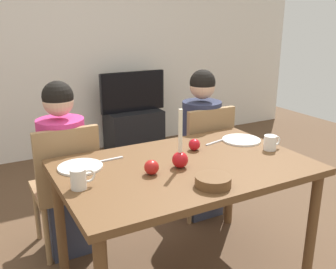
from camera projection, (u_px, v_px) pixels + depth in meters
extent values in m
cube|color=silver|center=(64.00, 40.00, 4.14)|extent=(6.40, 0.10, 2.60)
cube|color=brown|center=(185.00, 167.00, 2.13)|extent=(1.40, 0.90, 0.04)
cylinder|color=brown|center=(312.00, 229.00, 2.21)|extent=(0.06, 0.06, 0.71)
cylinder|color=brown|center=(60.00, 223.00, 2.28)|extent=(0.06, 0.06, 0.71)
cylinder|color=brown|center=(230.00, 180.00, 2.86)|extent=(0.06, 0.06, 0.71)
cube|color=#99754C|center=(64.00, 189.00, 2.56)|extent=(0.40, 0.40, 0.04)
cube|color=#99754C|center=(68.00, 164.00, 2.33)|extent=(0.40, 0.04, 0.45)
cylinder|color=#99754C|center=(84.00, 202.00, 2.84)|extent=(0.04, 0.04, 0.41)
cylinder|color=#99754C|center=(37.00, 213.00, 2.69)|extent=(0.04, 0.04, 0.41)
cylinder|color=#99754C|center=(98.00, 223.00, 2.56)|extent=(0.04, 0.04, 0.41)
cylinder|color=#99754C|center=(47.00, 236.00, 2.40)|extent=(0.04, 0.04, 0.41)
cube|color=#99754C|center=(197.00, 161.00, 3.04)|extent=(0.40, 0.40, 0.04)
cube|color=#99754C|center=(211.00, 138.00, 2.82)|extent=(0.40, 0.04, 0.45)
cylinder|color=#99754C|center=(202.00, 175.00, 3.33)|extent=(0.04, 0.04, 0.41)
cylinder|color=#99754C|center=(168.00, 183.00, 3.18)|extent=(0.04, 0.04, 0.41)
cylinder|color=#99754C|center=(225.00, 190.00, 3.05)|extent=(0.04, 0.04, 0.41)
cylinder|color=#99754C|center=(190.00, 199.00, 2.89)|extent=(0.04, 0.04, 0.41)
cube|color=#33384C|center=(69.00, 219.00, 2.58)|extent=(0.28, 0.28, 0.45)
cylinder|color=#D1337A|center=(63.00, 155.00, 2.44)|extent=(0.30, 0.30, 0.48)
sphere|color=tan|center=(58.00, 101.00, 2.33)|extent=(0.19, 0.19, 0.19)
sphere|color=black|center=(58.00, 96.00, 2.32)|extent=(0.19, 0.19, 0.19)
cube|color=#33384C|center=(200.00, 186.00, 3.06)|extent=(0.28, 0.28, 0.45)
cylinder|color=#282D47|center=(201.00, 132.00, 2.92)|extent=(0.30, 0.30, 0.48)
sphere|color=tan|center=(202.00, 86.00, 2.82)|extent=(0.19, 0.19, 0.19)
sphere|color=black|center=(203.00, 82.00, 2.81)|extent=(0.19, 0.19, 0.19)
cube|color=black|center=(134.00, 130.00, 4.52)|extent=(0.64, 0.40, 0.48)
cube|color=black|center=(133.00, 92.00, 4.38)|extent=(0.79, 0.04, 0.46)
cube|color=black|center=(133.00, 92.00, 4.38)|extent=(0.76, 0.05, 0.46)
sphere|color=red|center=(180.00, 160.00, 2.07)|extent=(0.09, 0.09, 0.09)
cylinder|color=#EFE5C6|center=(180.00, 131.00, 2.02)|extent=(0.02, 0.02, 0.24)
cylinder|color=white|center=(80.00, 167.00, 2.07)|extent=(0.24, 0.24, 0.01)
cylinder|color=white|center=(241.00, 140.00, 2.52)|extent=(0.25, 0.25, 0.01)
cylinder|color=silver|center=(78.00, 179.00, 1.81)|extent=(0.08, 0.08, 0.10)
torus|color=silver|center=(88.00, 176.00, 1.83)|extent=(0.07, 0.01, 0.07)
cylinder|color=white|center=(270.00, 143.00, 2.34)|extent=(0.08, 0.08, 0.09)
torus|color=white|center=(276.00, 141.00, 2.36)|extent=(0.06, 0.01, 0.06)
cube|color=silver|center=(108.00, 160.00, 2.18)|extent=(0.18, 0.02, 0.01)
cube|color=silver|center=(215.00, 142.00, 2.48)|extent=(0.18, 0.06, 0.01)
cylinder|color=brown|center=(213.00, 181.00, 1.85)|extent=(0.18, 0.18, 0.05)
sphere|color=red|center=(194.00, 145.00, 2.34)|extent=(0.07, 0.07, 0.07)
sphere|color=#B21C1A|center=(152.00, 167.00, 1.98)|extent=(0.08, 0.08, 0.08)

